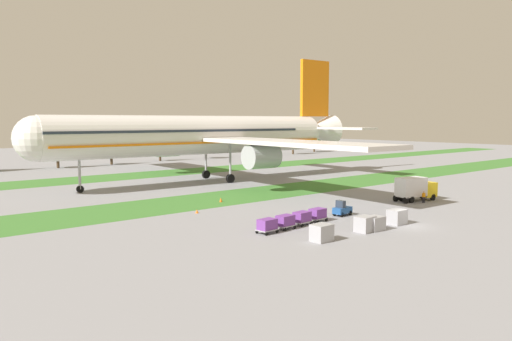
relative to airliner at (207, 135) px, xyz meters
The scene contains 18 objects.
ground_plane 49.53m from the airliner, 96.07° to the right, with size 400.00×400.00×0.00m, color gray.
grass_strip_near 21.31m from the airliner, 105.53° to the right, with size 320.00×12.62×0.01m, color #3D752D.
grass_strip_far 21.47m from the airliner, 105.39° to the left, with size 320.00×12.62×0.01m, color #3D752D.
airliner is the anchor object (origin of this frame).
baggage_tug 40.97m from the airliner, 99.03° to the right, with size 2.71×1.53×1.97m.
cargo_dolly_lead 42.45m from the airliner, 105.74° to the right, with size 2.33×1.70×1.55m.
cargo_dolly_second 43.55m from the airliner, 109.37° to the right, with size 2.33×1.70×1.55m.
cargo_dolly_third 44.81m from the airliner, 112.81° to the right, with size 2.33×1.70×1.55m.
cargo_dolly_fourth 46.23m from the airliner, 116.03° to the right, with size 2.33×1.70×1.55m.
catering_truck 41.35m from the airliner, 74.58° to the right, with size 7.25×3.49×3.58m.
ground_crew_marshaller 43.06m from the airliner, 75.91° to the right, with size 0.50×0.36×1.74m.
uld_container_0 50.92m from the airliner, 111.03° to the right, with size 2.00×1.60×1.71m, color #A3A3A8.
uld_container_1 49.14m from the airliner, 103.57° to the right, with size 2.00×1.60×1.70m, color #A3A3A8.
uld_container_2 49.08m from the airliner, 101.92° to the right, with size 2.00×1.60×1.54m, color #A3A3A8.
uld_container_3 48.12m from the airliner, 96.60° to the right, with size 2.00×1.60×1.74m, color #A3A3A8.
taxiway_marker_0 26.19m from the airliner, 119.37° to the right, with size 0.44×0.44×0.68m, color orange.
taxiway_marker_1 34.10m from the airliner, 126.37° to the right, with size 0.44×0.44×0.47m, color orange.
distant_tree_line 48.42m from the airliner, 91.89° to the left, with size 178.09×10.87×12.01m.
Camera 1 is at (-48.24, -30.70, 11.98)m, focal length 34.08 mm.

